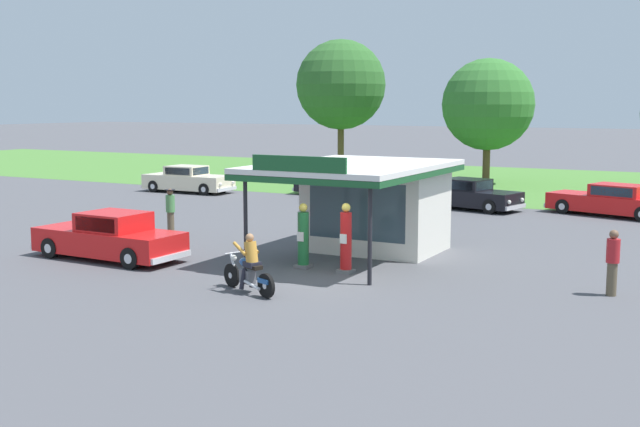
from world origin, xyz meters
The scene contains 16 objects.
ground_plane centered at (0.00, 0.00, 0.00)m, with size 300.00×300.00×0.00m, color #4C4C51.
grass_verge_strip centered at (0.00, 30.00, 0.00)m, with size 120.00×24.00×0.01m, color #477A33.
service_station_kiosk centered at (-0.55, 4.44, 1.79)m, with size 4.93×7.10×3.49m.
gas_pump_nearside centered at (-1.27, 1.14, 0.90)m, with size 0.44×0.44×1.97m.
gas_pump_offside centered at (0.16, 1.14, 0.94)m, with size 0.44×0.44×2.06m.
motorcycle_with_rider centered at (-0.96, -2.30, 0.65)m, with size 2.11×1.03×1.58m.
featured_classic_sedan centered at (-7.39, -0.59, 0.68)m, with size 5.31×2.06×1.52m.
parked_car_back_row_right centered at (5.26, 17.33, 0.66)m, with size 5.77×3.25×1.42m.
parked_car_back_row_centre centered at (-17.15, 16.08, 0.68)m, with size 5.34×2.09×1.48m.
parked_car_back_row_centre_right centered at (-9.03, 18.93, 0.70)m, with size 4.98×2.36×1.54m.
parked_car_back_row_left centered at (-1.07, 16.61, 0.65)m, with size 5.32×2.96×1.43m.
bystander_admiring_sedan centered at (7.47, 1.85, 0.91)m, with size 0.34×0.34×1.72m.
bystander_leaning_by_kiosk centered at (-0.83, 11.16, 0.94)m, with size 0.34×0.34×1.77m.
bystander_chatting_near_pumps centered at (-8.54, 3.88, 0.96)m, with size 0.39×0.39×1.78m.
tree_oak_distant_spare centered at (-3.66, 28.78, 4.79)m, with size 5.64×5.64×7.71m.
tree_oak_right centered at (-13.95, 28.79, 6.20)m, with size 6.04×6.04×9.24m.
Camera 1 is at (10.25, -19.23, 4.91)m, focal length 44.28 mm.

